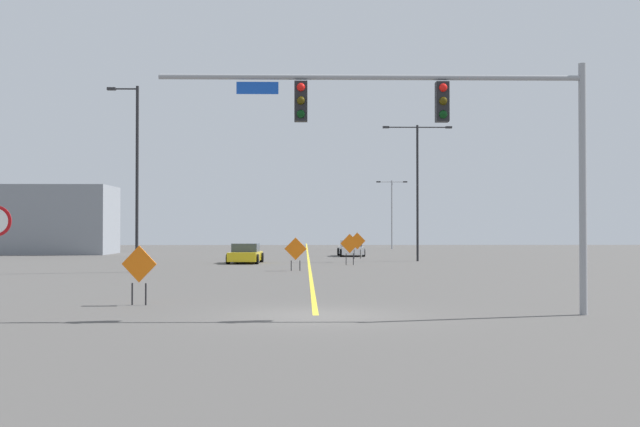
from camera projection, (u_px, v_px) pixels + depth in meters
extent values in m
plane|color=#4C4947|center=(316.00, 315.00, 21.00)|extent=(178.11, 178.11, 0.00)
cube|color=yellow|center=(308.00, 254.00, 70.46)|extent=(0.16, 98.95, 0.01)
cylinder|color=gray|center=(583.00, 189.00, 21.20)|extent=(0.20, 0.20, 6.64)
cylinder|color=gray|center=(372.00, 77.00, 21.14)|extent=(11.15, 0.14, 0.14)
cube|color=black|center=(442.00, 102.00, 21.17)|extent=(0.34, 0.32, 1.05)
sphere|color=red|center=(443.00, 88.00, 21.01)|extent=(0.22, 0.22, 0.22)
sphere|color=#3C3106|center=(443.00, 101.00, 21.00)|extent=(0.22, 0.22, 0.22)
sphere|color=black|center=(443.00, 114.00, 20.99)|extent=(0.22, 0.22, 0.22)
cube|color=black|center=(301.00, 102.00, 21.10)|extent=(0.34, 0.32, 1.05)
sphere|color=red|center=(301.00, 87.00, 20.93)|extent=(0.22, 0.22, 0.22)
sphere|color=#3C3106|center=(301.00, 101.00, 20.93)|extent=(0.22, 0.22, 0.22)
sphere|color=black|center=(301.00, 114.00, 20.92)|extent=(0.22, 0.22, 0.22)
cube|color=#1447B7|center=(257.00, 88.00, 21.08)|extent=(1.10, 0.03, 0.32)
cylinder|color=gray|center=(392.00, 215.00, 87.94)|extent=(0.16, 0.16, 7.51)
cylinder|color=gray|center=(385.00, 182.00, 87.99)|extent=(1.47, 0.08, 0.08)
cube|color=#262628|center=(378.00, 182.00, 87.98)|extent=(0.44, 0.24, 0.14)
cylinder|color=gray|center=(399.00, 182.00, 88.02)|extent=(1.47, 0.08, 0.08)
cube|color=#262628|center=(405.00, 182.00, 88.04)|extent=(0.44, 0.24, 0.14)
cylinder|color=black|center=(417.00, 193.00, 55.87)|extent=(0.16, 0.16, 9.46)
cylinder|color=black|center=(402.00, 127.00, 55.94)|extent=(2.19, 0.08, 0.08)
cube|color=#262628|center=(386.00, 127.00, 55.91)|extent=(0.44, 0.24, 0.14)
cylinder|color=black|center=(433.00, 127.00, 55.98)|extent=(2.19, 0.08, 0.08)
cube|color=#262628|center=(449.00, 127.00, 56.00)|extent=(0.44, 0.24, 0.14)
cylinder|color=black|center=(137.00, 179.00, 41.81)|extent=(0.16, 0.16, 9.69)
cylinder|color=black|center=(124.00, 89.00, 41.88)|extent=(1.35, 0.08, 0.08)
cube|color=#262628|center=(111.00, 89.00, 41.87)|extent=(0.44, 0.24, 0.14)
cube|color=orange|center=(350.00, 243.00, 50.01)|extent=(1.18, 0.28, 1.20)
cylinder|color=black|center=(346.00, 259.00, 49.94)|extent=(0.05, 0.05, 0.72)
cylinder|color=black|center=(353.00, 259.00, 50.04)|extent=(0.05, 0.05, 0.72)
cube|color=orange|center=(296.00, 249.00, 43.13)|extent=(1.20, 0.21, 1.21)
cylinder|color=black|center=(291.00, 266.00, 43.14)|extent=(0.05, 0.05, 0.55)
cylinder|color=black|center=(300.00, 266.00, 43.09)|extent=(0.05, 0.05, 0.55)
cube|color=orange|center=(139.00, 264.00, 23.87)|extent=(1.08, 0.25, 1.09)
cylinder|color=black|center=(132.00, 294.00, 23.89)|extent=(0.05, 0.05, 0.65)
cylinder|color=black|center=(146.00, 294.00, 23.82)|extent=(0.05, 0.05, 0.65)
cube|color=orange|center=(357.00, 241.00, 60.32)|extent=(1.24, 0.33, 1.26)
cylinder|color=black|center=(354.00, 254.00, 60.24)|extent=(0.05, 0.05, 0.68)
cylinder|color=black|center=(360.00, 254.00, 60.37)|extent=(0.05, 0.05, 0.68)
cube|color=white|center=(351.00, 250.00, 65.84)|extent=(1.91, 4.37, 0.63)
cube|color=#333D47|center=(351.00, 243.00, 65.64)|extent=(1.66, 2.10, 0.50)
cylinder|color=black|center=(360.00, 252.00, 67.39)|extent=(0.24, 0.65, 0.64)
cylinder|color=black|center=(339.00, 252.00, 67.31)|extent=(0.24, 0.65, 0.64)
cylinder|color=black|center=(364.00, 253.00, 64.38)|extent=(0.24, 0.65, 0.64)
cylinder|color=black|center=(341.00, 253.00, 64.29)|extent=(0.24, 0.65, 0.64)
cube|color=gold|center=(245.00, 256.00, 52.63)|extent=(2.04, 4.42, 0.58)
cube|color=#333D47|center=(246.00, 248.00, 52.86)|extent=(1.75, 2.09, 0.55)
cylinder|color=black|center=(228.00, 259.00, 51.14)|extent=(0.25, 0.65, 0.64)
cylinder|color=black|center=(257.00, 259.00, 51.08)|extent=(0.25, 0.65, 0.64)
cylinder|color=black|center=(235.00, 257.00, 54.17)|extent=(0.25, 0.65, 0.64)
cylinder|color=black|center=(262.00, 257.00, 54.12)|extent=(0.25, 0.65, 0.64)
cube|color=gray|center=(56.00, 220.00, 71.23)|extent=(9.82, 6.46, 6.03)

